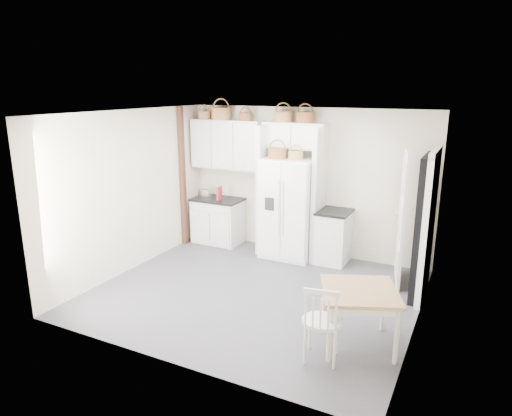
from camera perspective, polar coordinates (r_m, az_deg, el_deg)
The scene contains 29 objects.
floor at distance 6.85m, azimuth -0.10°, elevation -10.50°, with size 4.50×4.50×0.00m, color #3B3B3F.
ceiling at distance 6.19m, azimuth -0.12°, elevation 11.78°, with size 4.50×4.50×0.00m, color white.
wall_back at distance 8.18m, azimuth 6.21°, elevation 3.29°, with size 4.50×4.50×0.00m, color beige.
wall_left at distance 7.65m, azimuth -15.35°, elevation 2.01°, with size 4.00×4.00×0.00m, color beige.
wall_right at distance 5.78m, azimuth 20.24°, elevation -2.50°, with size 4.00×4.00×0.00m, color beige.
refrigerator at distance 8.01m, azimuth 4.23°, elevation -0.01°, with size 0.91×0.73×1.76m, color white.
base_cab_left at distance 8.85m, azimuth -4.77°, elevation -1.67°, with size 0.90×0.57×0.84m, color silver.
base_cab_right at distance 7.93m, azimuth 9.66°, elevation -3.67°, with size 0.50×0.60×0.88m, color silver.
dining_table at distance 5.56m, azimuth 12.65°, elevation -13.20°, with size 0.84×0.84×0.70m, color brown.
windsor_chair at distance 5.18m, azimuth 8.31°, elevation -13.83°, with size 0.45×0.41×0.92m, color silver.
counter_left at distance 8.73m, azimuth -4.83°, elevation 1.08°, with size 0.94×0.61×0.04m, color black.
counter_right at distance 7.80m, azimuth 9.81°, elevation -0.48°, with size 0.54×0.64×0.04m, color black.
toaster at distance 8.81m, azimuth -6.37°, elevation 1.83°, with size 0.23×0.13×0.16m, color silver.
cookbook_red at distance 8.58m, azimuth -4.60°, elevation 1.83°, with size 0.04×0.17×0.25m, color #A1282F.
cookbook_cream at distance 8.59m, azimuth -4.63°, elevation 1.75°, with size 0.03×0.15×0.22m, color beige.
basket_upper_a at distance 8.78m, azimuth -6.46°, elevation 11.47°, with size 0.26×0.26×0.15m, color olive.
basket_upper_b at distance 8.58m, azimuth -4.37°, elevation 11.69°, with size 0.37×0.37×0.22m, color olive.
basket_upper_c at distance 8.33m, azimuth -1.31°, elevation 11.34°, with size 0.24×0.24×0.14m, color #532820.
basket_bridge_a at distance 8.02m, azimuth 3.41°, elevation 11.35°, with size 0.33×0.33×0.18m, color olive.
basket_bridge_b at distance 7.87m, azimuth 6.15°, elevation 11.21°, with size 0.31×0.31×0.18m, color #532820.
basket_fridge_a at distance 7.81m, azimuth 2.68°, elevation 6.86°, with size 0.33×0.33×0.17m, color #532820.
basket_fridge_b at distance 7.68m, azimuth 4.99°, elevation 6.54°, with size 0.25×0.25×0.14m, color olive.
upper_cabinet at distance 8.57m, azimuth -3.60°, elevation 7.94°, with size 1.40×0.34×0.90m, color silver.
bridge_cabinet at distance 7.96m, azimuth 4.92°, elevation 9.00°, with size 1.12×0.34×0.45m, color silver.
fridge_panel_left at distance 8.20m, azimuth 1.12°, elevation 2.32°, with size 0.08×0.60×2.30m, color silver.
fridge_panel_right at distance 7.82m, azimuth 7.88°, elevation 1.57°, with size 0.08×0.60×2.30m, color silver.
trim_post at distance 8.64m, azimuth -9.17°, elevation 3.81°, with size 0.09×0.09×2.60m, color #431D11.
doorway_void at distance 6.82m, azimuth 20.31°, elevation -2.32°, with size 0.18×0.85×2.05m, color black.
door_slab at distance 7.19m, azimuth 17.79°, elevation -1.26°, with size 0.80×0.04×2.05m, color white.
Camera 1 is at (2.78, -5.52, 2.94)m, focal length 32.00 mm.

